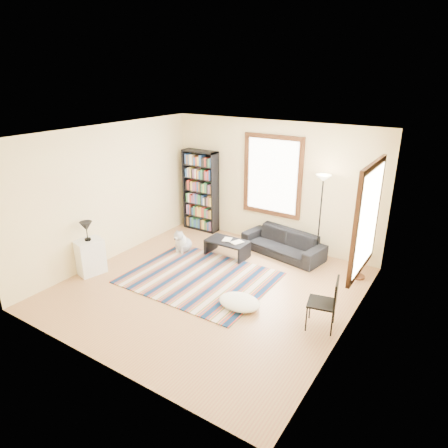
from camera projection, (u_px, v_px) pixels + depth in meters
The scene contains 21 objects.
floor at pixel (209, 290), 7.43m from camera, with size 5.00×5.00×0.10m, color #AA864D.
ceiling at pixel (207, 132), 6.39m from camera, with size 5.00×5.00×0.10m, color white.
wall_back at pixel (274, 184), 8.91m from camera, with size 5.00×0.10×2.80m, color #F2E9A3.
wall_front at pixel (90, 276), 4.91m from camera, with size 5.00×0.10×2.80m, color #F2E9A3.
wall_left at pixel (107, 194), 8.20m from camera, with size 0.10×5.00×2.80m, color #F2E9A3.
wall_right at pixel (357, 250), 5.62m from camera, with size 0.10×5.00×2.80m, color #F2E9A3.
window_back at pixel (272, 176), 8.77m from camera, with size 1.20×0.06×1.60m, color white.
window_right at pixel (367, 219), 6.21m from camera, with size 0.06×1.20×1.60m, color white.
rug at pixel (200, 278), 7.74m from camera, with size 2.69×2.15×0.02m, color #0D2443.
sofa at pixel (283, 243), 8.66m from camera, with size 1.81×0.71×0.53m, color black.
bookshelf at pixel (201, 191), 9.81m from camera, with size 0.90×0.30×2.00m, color black.
coffee_table at pixel (227, 248), 8.61m from camera, with size 0.90×0.50×0.36m, color black.
book_a at pixel (223, 239), 8.59m from camera, with size 0.24×0.18×0.02m, color beige.
book_b at pixel (234, 241), 8.51m from camera, with size 0.19×0.25×0.02m, color beige.
floor_cushion at pixel (239, 302), 6.77m from camera, with size 0.74×0.56×0.19m, color white.
floor_lamp at pixel (320, 219), 8.12m from camera, with size 0.30×0.30×1.86m, color black, non-canonical shape.
side_table at pixel (359, 265), 7.68m from camera, with size 0.40×0.40×0.54m, color #452811.
folding_chair at pixel (322, 303), 6.12m from camera, with size 0.42×0.40×0.86m, color black.
white_cabinet at pixel (90, 257), 7.83m from camera, with size 0.38×0.50×0.70m, color white.
table_lamp at pixel (87, 231), 7.63m from camera, with size 0.24×0.24×0.38m, color black, non-canonical shape.
dog at pixel (183, 240), 8.80m from camera, with size 0.38×0.54×0.54m, color #B8B8B8, non-canonical shape.
Camera 1 is at (3.75, -5.31, 3.75)m, focal length 32.00 mm.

